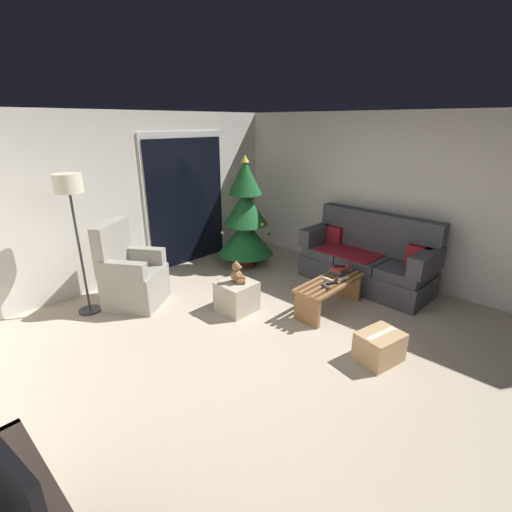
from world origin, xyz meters
name	(u,v)px	position (x,y,z in m)	size (l,w,h in m)	color
ground_plane	(278,356)	(0.00, 0.00, 0.00)	(7.00, 7.00, 0.00)	#B2A38E
wall_back	(123,200)	(0.00, 3.06, 1.25)	(5.72, 0.12, 2.50)	silver
wall_right	(405,200)	(2.86, 0.00, 1.25)	(0.12, 6.00, 2.50)	silver
patio_door_frame	(186,200)	(1.10, 2.99, 1.10)	(1.60, 0.02, 2.20)	silver
patio_door_glass	(187,203)	(1.10, 2.97, 1.05)	(1.50, 0.02, 2.10)	black
couch	(367,260)	(2.32, 0.22, 0.40)	(0.85, 1.97, 1.08)	#3D3D42
coffee_table	(330,291)	(1.25, 0.18, 0.27)	(1.10, 0.40, 0.41)	olive
remote_white	(344,279)	(1.40, 0.08, 0.42)	(0.04, 0.16, 0.02)	silver
remote_black	(332,283)	(1.18, 0.11, 0.42)	(0.04, 0.16, 0.02)	black
remote_graphite	(326,286)	(1.04, 0.11, 0.42)	(0.04, 0.16, 0.02)	#333338
remote_silver	(328,279)	(1.24, 0.22, 0.42)	(0.04, 0.16, 0.02)	#ADADB2
book_stack	(339,270)	(1.56, 0.24, 0.46)	(0.26, 0.24, 0.09)	#285684
cell_phone	(340,266)	(1.56, 0.24, 0.51)	(0.07, 0.14, 0.01)	black
christmas_tree	(245,218)	(1.63, 2.11, 0.83)	(0.94, 0.94, 1.86)	#4C1E19
armchair	(131,276)	(-0.43, 2.22, 0.40)	(0.95, 0.95, 1.13)	gray
floor_lamp	(70,198)	(-0.95, 2.43, 1.51)	(0.32, 0.32, 1.78)	#2D2D30
ottoman	(237,296)	(0.40, 1.05, 0.20)	(0.44, 0.44, 0.40)	#B2A893
teddy_bear_chestnut	(237,274)	(0.41, 1.04, 0.52)	(0.21, 0.21, 0.29)	brown
cardboard_box_taped_mid_floor	(379,347)	(0.67, -0.80, 0.16)	(0.51, 0.44, 0.32)	tan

